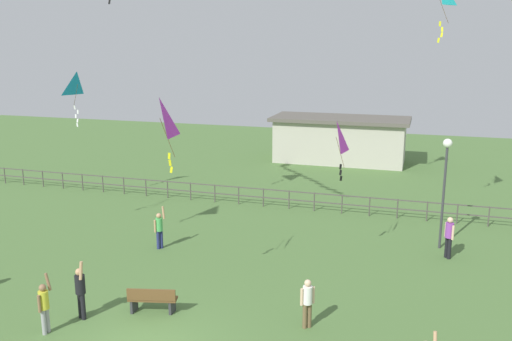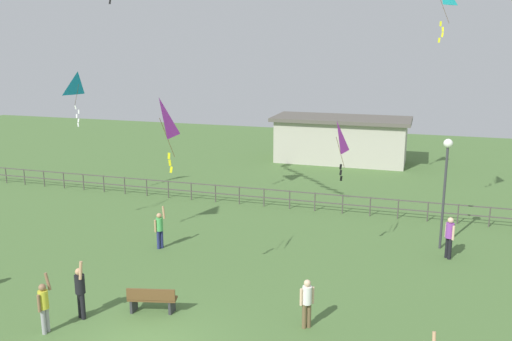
% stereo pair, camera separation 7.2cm
% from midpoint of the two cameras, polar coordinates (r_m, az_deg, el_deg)
% --- Properties ---
extents(lamppost, '(0.36, 0.36, 4.52)m').
position_cam_midpoint_polar(lamppost, '(22.85, 19.25, 0.06)').
color(lamppost, '#38383D').
rests_on(lamppost, ground_plane).
extents(park_bench, '(1.55, 0.75, 0.85)m').
position_cam_midpoint_polar(park_bench, '(17.62, -10.65, -13.01)').
color(park_bench, brown).
rests_on(park_bench, ground_plane).
extents(person_0, '(0.38, 0.40, 1.76)m').
position_cam_midpoint_polar(person_0, '(22.57, -9.91, -5.88)').
color(person_0, navy).
rests_on(person_0, ground_plane).
extents(person_1, '(0.46, 0.37, 1.91)m').
position_cam_midpoint_polar(person_1, '(17.62, -17.72, -11.66)').
color(person_1, black).
rests_on(person_1, ground_plane).
extents(person_2, '(0.29, 0.46, 1.78)m').
position_cam_midpoint_polar(person_2, '(17.17, -21.10, -12.85)').
color(person_2, '#99999E').
rests_on(person_2, ground_plane).
extents(person_4, '(0.34, 0.42, 1.66)m').
position_cam_midpoint_polar(person_4, '(22.49, 19.58, -6.34)').
color(person_4, black).
rests_on(person_4, ground_plane).
extents(person_6, '(0.38, 0.31, 1.51)m').
position_cam_midpoint_polar(person_6, '(16.42, 5.45, -13.30)').
color(person_6, brown).
rests_on(person_6, ground_plane).
extents(kite_1, '(0.87, 1.05, 2.74)m').
position_cam_midpoint_polar(kite_1, '(28.81, -17.91, 8.36)').
color(kite_1, '#198CD1').
extents(kite_2, '(0.61, 0.76, 2.22)m').
position_cam_midpoint_polar(kite_2, '(20.16, 8.47, 3.31)').
color(kite_2, '#B22DB2').
extents(kite_5, '(0.72, 0.79, 2.32)m').
position_cam_midpoint_polar(kite_5, '(17.05, -9.84, 5.20)').
color(kite_5, '#B22DB2').
extents(waterfront_railing, '(36.03, 0.06, 0.95)m').
position_cam_midpoint_polar(waterfront_railing, '(27.86, 1.30, -2.57)').
color(waterfront_railing, '#4C4742').
rests_on(waterfront_railing, ground_plane).
extents(pavilion_building, '(9.40, 4.17, 3.14)m').
position_cam_midpoint_polar(pavilion_building, '(38.75, 8.88, 3.23)').
color(pavilion_building, '#B7B2A3').
rests_on(pavilion_building, ground_plane).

